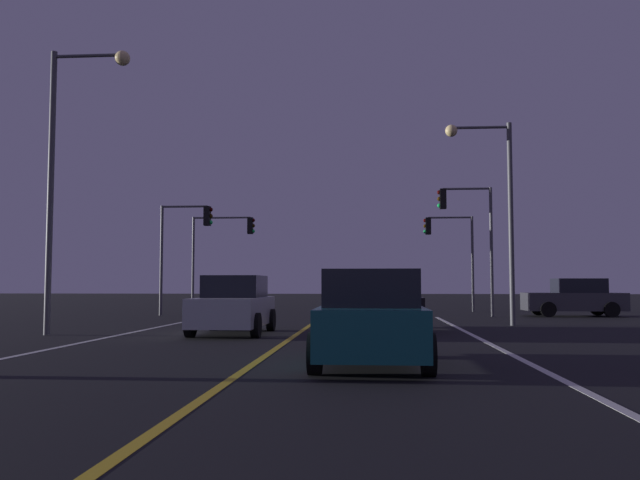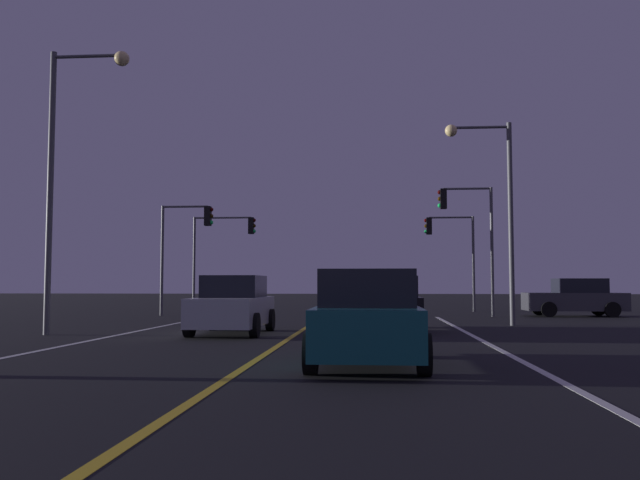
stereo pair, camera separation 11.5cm
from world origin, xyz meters
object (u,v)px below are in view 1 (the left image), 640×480
traffic_light_far_right (448,241)px  car_crossing_side (575,298)px  street_lamp_left_mid (69,153)px  car_lead_same_lane (371,319)px  street_lamp_right_far (494,194)px  traffic_light_near_right (467,222)px  car_ahead_far (391,304)px  traffic_light_far_left (224,240)px  traffic_light_near_left (186,234)px  car_oncoming (234,306)px

traffic_light_far_right → car_crossing_side: bearing=136.4°
traffic_light_far_right → street_lamp_left_mid: (-12.85, -17.10, 1.50)m
car_lead_same_lane → street_lamp_right_far: (4.39, 11.80, 3.83)m
traffic_light_near_right → street_lamp_right_far: street_lamp_right_far is taller
car_crossing_side → car_ahead_far: 12.96m
traffic_light_near_right → traffic_light_far_right: (-0.17, 5.50, -0.50)m
car_lead_same_lane → traffic_light_near_right: (4.32, 18.02, 3.41)m
car_ahead_far → street_lamp_left_mid: 10.64m
car_crossing_side → car_lead_same_lane: 20.86m
car_lead_same_lane → traffic_light_near_right: 18.84m
traffic_light_far_left → street_lamp_left_mid: size_ratio=0.62×
street_lamp_left_mid → car_lead_same_lane: bearing=-36.4°
car_crossing_side → traffic_light_far_left: traffic_light_far_left is taller
car_crossing_side → traffic_light_far_right: traffic_light_far_right is taller
car_ahead_far → traffic_light_far_left: traffic_light_far_left is taller
traffic_light_far_left → car_lead_same_lane: bearing=-71.3°
car_ahead_far → street_lamp_left_mid: size_ratio=0.52×
street_lamp_right_far → car_ahead_far: bearing=36.8°
traffic_light_near_left → car_lead_same_lane: bearing=-64.7°
street_lamp_right_far → traffic_light_far_right: bearing=-88.8°
car_crossing_side → traffic_light_far_left: size_ratio=0.84×
car_oncoming → street_lamp_right_far: street_lamp_right_far is taller
car_crossing_side → car_ahead_far: (-8.55, -9.74, 0.00)m
car_lead_same_lane → traffic_light_near_left: 20.14m
traffic_light_near_left → street_lamp_left_mid: street_lamp_left_mid is taller
car_oncoming → traffic_light_far_right: traffic_light_far_right is taller
car_oncoming → street_lamp_right_far: (8.38, 4.58, 3.83)m
traffic_light_near_right → street_lamp_right_far: (0.08, -6.22, 0.42)m
car_ahead_far → street_lamp_left_mid: street_lamp_left_mid is taller
car_lead_same_lane → street_lamp_right_far: size_ratio=0.60×
car_crossing_side → traffic_light_far_right: bearing=-43.6°
traffic_light_near_left → traffic_light_far_left: 5.53m
traffic_light_near_left → car_oncoming: bearing=-67.3°
car_crossing_side → traffic_light_near_right: traffic_light_near_right is taller
car_lead_same_lane → traffic_light_near_left: size_ratio=0.84×
traffic_light_near_left → street_lamp_right_far: size_ratio=0.71×
traffic_light_near_right → traffic_light_far_right: size_ratio=1.15×
car_lead_same_lane → street_lamp_left_mid: size_ratio=0.52×
traffic_light_near_right → street_lamp_left_mid: 17.47m
car_crossing_side → traffic_light_near_right: 5.98m
street_lamp_right_far → traffic_light_near_left: bearing=-25.7°
traffic_light_far_left → car_oncoming: bearing=-76.2°
traffic_light_near_right → traffic_light_near_left: traffic_light_near_right is taller
traffic_light_near_left → street_lamp_left_mid: bearing=-91.0°
car_ahead_far → traffic_light_far_right: 15.23m
traffic_light_far_left → street_lamp_right_far: street_lamp_right_far is taller
traffic_light_far_left → street_lamp_right_far: size_ratio=0.71×
traffic_light_far_left → street_lamp_right_far: bearing=-43.4°
traffic_light_near_right → traffic_light_far_right: 5.52m
car_ahead_far → traffic_light_near_left: (-9.13, 9.03, 2.95)m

